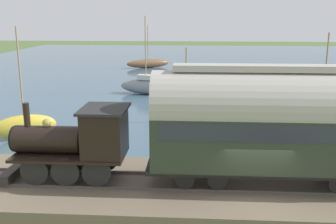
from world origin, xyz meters
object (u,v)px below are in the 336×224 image
object	(u,v)px
sailboat_yellow	(25,126)
passenger_coach	(277,121)
sailboat_gray	(146,86)
sailboat_blue	(321,121)
rowboat_off_pier	(63,151)
steam_locomotive	(80,139)
sailboat_black	(186,116)
sailboat_brown	(148,63)

from	to	relation	value
sailboat_yellow	passenger_coach	bearing A→B (deg)	-148.58
sailboat_gray	passenger_coach	bearing A→B (deg)	-145.33
passenger_coach	sailboat_blue	distance (m)	11.97
sailboat_blue	rowboat_off_pier	world-z (taller)	sailboat_blue
steam_locomotive	rowboat_off_pier	xyz separation A→B (m)	(4.48, 2.30, -2.16)
sailboat_blue	sailboat_black	world-z (taller)	sailboat_blue
passenger_coach	sailboat_blue	bearing A→B (deg)	-26.06
passenger_coach	rowboat_off_pier	bearing A→B (deg)	66.16
steam_locomotive	sailboat_brown	world-z (taller)	sailboat_brown
sailboat_yellow	sailboat_blue	world-z (taller)	sailboat_yellow
steam_locomotive	passenger_coach	distance (m)	7.88
sailboat_blue	sailboat_gray	world-z (taller)	sailboat_gray
passenger_coach	rowboat_off_pier	world-z (taller)	passenger_coach
passenger_coach	sailboat_brown	world-z (taller)	sailboat_brown
steam_locomotive	sailboat_gray	bearing A→B (deg)	-0.37
sailboat_gray	sailboat_black	world-z (taller)	sailboat_gray
passenger_coach	sailboat_black	distance (m)	12.30
steam_locomotive	passenger_coach	world-z (taller)	passenger_coach
sailboat_brown	rowboat_off_pier	size ratio (longest dim) A/B	2.35
sailboat_blue	steam_locomotive	bearing A→B (deg)	151.76
sailboat_blue	sailboat_yellow	bearing A→B (deg)	122.72
sailboat_yellow	sailboat_blue	distance (m)	18.77
rowboat_off_pier	passenger_coach	bearing A→B (deg)	-163.81
sailboat_yellow	sailboat_blue	bearing A→B (deg)	-110.23
sailboat_gray	sailboat_black	xyz separation A→B (m)	(-9.98, -3.94, -0.30)
steam_locomotive	sailboat_blue	world-z (taller)	sailboat_blue
passenger_coach	sailboat_yellow	world-z (taller)	sailboat_yellow
sailboat_blue	rowboat_off_pier	distance (m)	16.39
sailboat_yellow	sailboat_gray	size ratio (longest dim) A/B	0.92
sailboat_black	sailboat_yellow	bearing A→B (deg)	81.86
rowboat_off_pier	sailboat_gray	bearing A→B (deg)	-58.20
steam_locomotive	sailboat_blue	bearing A→B (deg)	-51.04
sailboat_blue	sailboat_brown	size ratio (longest dim) A/B	1.01
steam_locomotive	rowboat_off_pier	bearing A→B (deg)	27.23
sailboat_gray	rowboat_off_pier	distance (m)	17.06
sailboat_black	rowboat_off_pier	world-z (taller)	sailboat_black
steam_locomotive	sailboat_brown	xyz separation A→B (m)	(40.38, 1.84, -1.74)
steam_locomotive	sailboat_brown	distance (m)	40.46
sailboat_brown	steam_locomotive	bearing A→B (deg)	158.07
passenger_coach	sailboat_black	size ratio (longest dim) A/B	1.95
sailboat_blue	sailboat_black	size ratio (longest dim) A/B	1.21
rowboat_off_pier	sailboat_black	bearing A→B (deg)	-92.72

